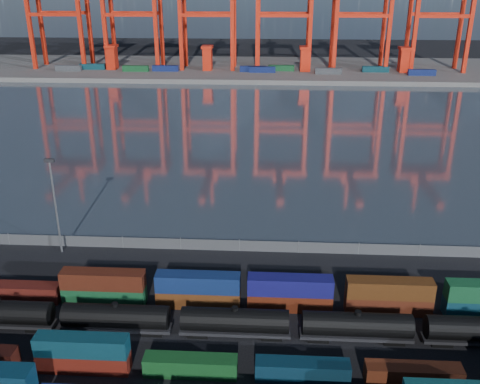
{
  "coord_description": "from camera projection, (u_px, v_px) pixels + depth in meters",
  "views": [
    {
      "loc": [
        4.75,
        -52.05,
        43.54
      ],
      "look_at": [
        0.0,
        30.0,
        10.0
      ],
      "focal_mm": 40.0,
      "sensor_mm": 36.0,
      "label": 1
    }
  ],
  "objects": [
    {
      "name": "tanker_string",
      "position": [
        295.0,
        324.0,
        68.15
      ],
      "size": [
        122.82,
        3.08,
        4.4
      ],
      "color": "black",
      "rests_on": "ground"
    },
    {
      "name": "container_row_north",
      "position": [
        291.0,
        296.0,
        74.25
      ],
      "size": [
        141.34,
        2.39,
        5.1
      ],
      "color": "#0F0F4C",
      "rests_on": "ground"
    },
    {
      "name": "waterfront_fence",
      "position": [
        239.0,
        246.0,
        90.32
      ],
      "size": [
        160.12,
        0.12,
        2.2
      ],
      "color": "#595B5E",
      "rests_on": "ground"
    },
    {
      "name": "far_quay",
      "position": [
        261.0,
        69.0,
        258.54
      ],
      "size": [
        700.0,
        70.0,
        2.0
      ],
      "primitive_type": "cube",
      "color": "#514F4C",
      "rests_on": "ground"
    },
    {
      "name": "straddle_carriers",
      "position": [
        256.0,
        58.0,
        246.86
      ],
      "size": [
        140.0,
        7.0,
        11.1
      ],
      "color": "red",
      "rests_on": "far_quay"
    },
    {
      "name": "ground",
      "position": [
        226.0,
        361.0,
        64.82
      ],
      "size": [
        700.0,
        700.0,
        0.0
      ],
      "primitive_type": "plane",
      "color": "black",
      "rests_on": "ground"
    },
    {
      "name": "quay_containers",
      "position": [
        237.0,
        69.0,
        244.82
      ],
      "size": [
        172.58,
        10.99,
        2.6
      ],
      "color": "navy",
      "rests_on": "far_quay"
    },
    {
      "name": "container_row_mid",
      "position": [
        372.0,
        369.0,
        61.03
      ],
      "size": [
        140.7,
        2.22,
        4.74
      ],
      "color": "#474B4C",
      "rests_on": "ground"
    },
    {
      "name": "harbor_water",
      "position": [
        254.0,
        129.0,
        161.87
      ],
      "size": [
        700.0,
        700.0,
        0.0
      ],
      "primitive_type": "plane",
      "color": "#313B46",
      "rests_on": "ground"
    },
    {
      "name": "yard_light_mast",
      "position": [
        55.0,
        201.0,
        86.94
      ],
      "size": [
        1.6,
        0.4,
        16.6
      ],
      "color": "slate",
      "rests_on": "ground"
    }
  ]
}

